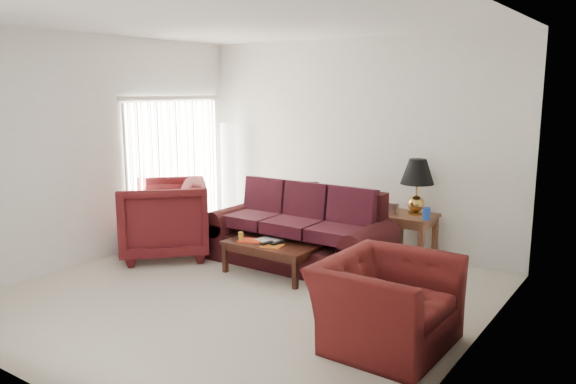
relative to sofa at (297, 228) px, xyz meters
The scene contains 19 objects.
floor 1.33m from the sofa, 84.75° to the right, with size 5.00×5.00×0.00m, color beige.
blinds 2.38m from the sofa, behind, with size 0.10×2.00×2.16m, color silver.
sofa is the anchor object (origin of this frame).
throw_pillow 0.97m from the sofa, 117.50° to the left, with size 0.41×0.12×0.41m, color black.
end_table 1.52m from the sofa, 37.95° to the left, with size 0.61×0.61×0.66m, color brown, non-canonical shape.
table_lamp 1.66m from the sofa, 39.15° to the left, with size 0.44×0.44×0.73m, color #B68339, non-canonical shape.
clock 1.28m from the sofa, 40.47° to the left, with size 0.15×0.06×0.15m, color silver.
blue_canister 1.66m from the sofa, 27.67° to the left, with size 0.10×0.10×0.16m, color navy.
picture_frame 1.58m from the sofa, 46.78° to the left, with size 0.14×0.02×0.17m, color silver.
floor_lamp 2.26m from the sofa, 153.95° to the left, with size 0.29×0.29×1.77m, color silver, non-canonical shape.
armchair_left 1.89m from the sofa, 157.97° to the right, with size 1.14×1.17×1.07m, color #430F12.
armchair_right 2.45m from the sofa, 37.06° to the right, with size 1.21×1.06×0.79m, color #43100F.
coffee_table 0.60m from the sofa, 95.74° to the right, with size 1.17×0.58×0.41m, color black, non-canonical shape.
magazine_red 0.67m from the sofa, 119.16° to the right, with size 0.28×0.21×0.02m, color red.
magazine_white 0.46m from the sofa, 107.45° to the right, with size 0.30×0.23×0.02m, color white.
magazine_orange 0.63m from the sofa, 85.48° to the right, with size 0.25×0.19×0.01m, color orange.
remote_a 0.62m from the sofa, 93.14° to the right, with size 0.06×0.19×0.02m, color black.
remote_b 0.55m from the sofa, 82.58° to the right, with size 0.05×0.19×0.02m, color black.
yellow_glass 0.77m from the sofa, 123.87° to the right, with size 0.06×0.06×0.11m, color gold.
Camera 1 is at (3.84, -4.70, 2.30)m, focal length 35.00 mm.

